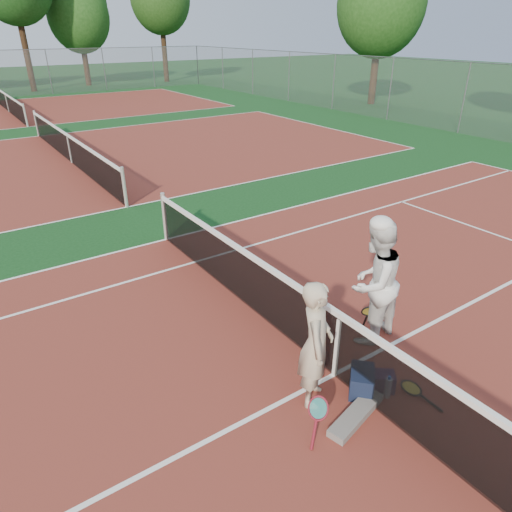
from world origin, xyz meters
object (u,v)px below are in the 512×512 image
Objects in this scene: player_a at (316,344)px; racket_red at (318,418)px; net_main at (337,345)px; racket_black_held at (368,319)px; sports_bag_purple at (382,382)px; sports_bag_navy at (362,382)px; water_bottle at (388,388)px; racket_spare at (411,389)px; player_b at (374,282)px.

player_a is 3.17× the size of racket_red.
net_main is 6.43× the size of player_a.
net_main is 1.18m from racket_black_held.
sports_bag_navy is at bearing 155.82° from sports_bag_purple.
player_a is 0.95m from sports_bag_navy.
sports_bag_navy is at bearing -22.48° from racket_red.
sports_bag_navy reaches higher than water_bottle.
player_a is at bearing 19.15° from racket_red.
racket_black_held is at bearing -25.06° from racket_spare.
racket_red is 1.67× the size of sports_bag_purple.
racket_spare is 1.38× the size of sports_bag_navy.
player_b is at bearing -7.67° from racket_black_held.
player_a is at bearing -164.28° from net_main.
racket_red is (-0.36, -0.50, -0.58)m from player_a.
racket_black_held is at bearing -142.89° from player_b.
player_a is (-0.53, -0.15, 0.34)m from net_main.
racket_red is 2.24m from racket_black_held.
player_b is 1.43m from sports_bag_purple.
racket_spare is 0.39m from sports_bag_purple.
sports_bag_navy is 1.45× the size of water_bottle.
player_a is at bearing 55.70° from racket_spare.
net_main is 1.11m from racket_spare.
racket_black_held is (1.97, 1.06, -0.00)m from racket_red.
net_main is 34.11× the size of sports_bag_purple.
sports_bag_navy is (0.05, -0.44, -0.34)m from net_main.
racket_black_held is at bearing 51.89° from sports_bag_purple.
sports_bag_navy is at bearing 130.15° from water_bottle.
player_a reaches higher than racket_spare.
racket_red is at bearing 177.72° from water_bottle.
water_bottle is (-0.81, -1.11, -0.12)m from racket_black_held.
sports_bag_navy is 0.29m from sports_bag_purple.
racket_spare is (1.49, -0.17, -0.22)m from racket_red.
player_b reaches higher than player_a.
sports_bag_navy is 0.33m from water_bottle.
sports_bag_navy is 1.35× the size of sports_bag_purple.
racket_black_held is at bearing 21.22° from net_main.
racket_black_held is 1.24× the size of sports_bag_navy.
racket_red is 1.22m from sports_bag_purple.
net_main is 0.65m from player_a.
water_bottle is at bearing -49.85° from sports_bag_navy.
water_bottle reaches higher than racket_spare.
sports_bag_purple is at bearing 43.83° from racket_spare.
net_main reaches higher than sports_bag_purple.
sports_bag_navy reaches higher than racket_spare.
racket_red is 1.52m from racket_spare.
water_bottle reaches higher than sports_bag_purple.
water_bottle is at bearing 65.88° from racket_spare.
net_main is 20.40× the size of racket_red.
sports_bag_navy is at bearing -73.97° from player_a.
racket_red reaches higher than water_bottle.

